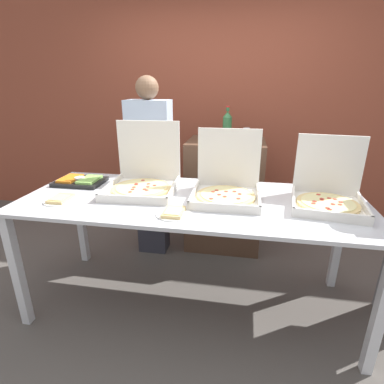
% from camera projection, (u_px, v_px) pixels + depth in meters
% --- Properties ---
extents(ground_plane, '(16.00, 16.00, 0.00)m').
position_uv_depth(ground_plane, '(192.00, 301.00, 2.40)').
color(ground_plane, '#514C47').
extents(brick_wall_behind, '(10.00, 0.06, 2.80)m').
position_uv_depth(brick_wall_behind, '(217.00, 105.00, 3.49)').
color(brick_wall_behind, brown).
rests_on(brick_wall_behind, ground_plane).
extents(buffet_table, '(2.38, 0.94, 0.88)m').
position_uv_depth(buffet_table, '(192.00, 211.00, 2.12)').
color(buffet_table, silver).
rests_on(buffet_table, ground_plane).
extents(pizza_box_far_right, '(0.46, 0.48, 0.46)m').
position_uv_depth(pizza_box_far_right, '(227.00, 186.00, 2.10)').
color(pizza_box_far_right, silver).
rests_on(pizza_box_far_right, buffet_table).
extents(pizza_box_near_right, '(0.52, 0.54, 0.49)m').
position_uv_depth(pizza_box_near_right, '(144.00, 178.00, 2.25)').
color(pizza_box_near_right, silver).
rests_on(pizza_box_near_right, buffet_table).
extents(pizza_box_far_left, '(0.49, 0.51, 0.44)m').
position_uv_depth(pizza_box_far_left, '(328.00, 194.00, 1.96)').
color(pizza_box_far_left, silver).
rests_on(pizza_box_far_left, buffet_table).
extents(paper_plate_front_right, '(0.22, 0.22, 0.03)m').
position_uv_depth(paper_plate_front_right, '(174.00, 213.00, 1.84)').
color(paper_plate_front_right, white).
rests_on(paper_plate_front_right, buffet_table).
extents(paper_plate_front_center, '(0.23, 0.23, 0.03)m').
position_uv_depth(paper_plate_front_center, '(61.00, 199.00, 2.05)').
color(paper_plate_front_center, white).
rests_on(paper_plate_front_center, buffet_table).
extents(veggie_tray, '(0.37, 0.26, 0.05)m').
position_uv_depth(veggie_tray, '(80.00, 181.00, 2.40)').
color(veggie_tray, black).
rests_on(veggie_tray, buffet_table).
extents(sideboard_podium, '(0.75, 0.56, 1.12)m').
position_uv_depth(sideboard_podium, '(224.00, 194.00, 3.10)').
color(sideboard_podium, '#4C3323').
rests_on(sideboard_podium, ground_plane).
extents(soda_bottle, '(0.09, 0.09, 0.32)m').
position_uv_depth(soda_bottle, '(227.00, 125.00, 2.92)').
color(soda_bottle, '#2D6638').
rests_on(soda_bottle, sideboard_podium).
extents(soda_can_silver, '(0.07, 0.07, 0.12)m').
position_uv_depth(soda_can_silver, '(246.00, 134.00, 2.90)').
color(soda_can_silver, silver).
rests_on(soda_can_silver, sideboard_podium).
extents(person_guest_cap, '(0.40, 0.22, 1.71)m').
position_uv_depth(person_guest_cap, '(151.00, 166.00, 2.86)').
color(person_guest_cap, '#2D2D38').
rests_on(person_guest_cap, ground_plane).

